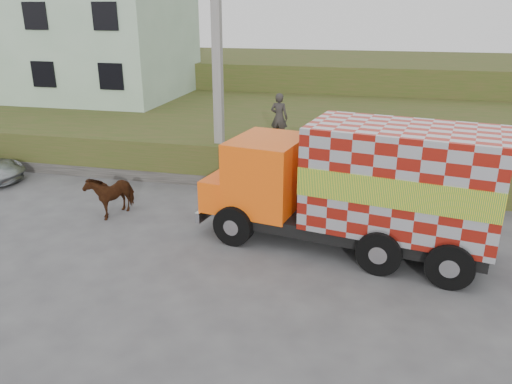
% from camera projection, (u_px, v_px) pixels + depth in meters
% --- Properties ---
extents(ground, '(120.00, 120.00, 0.00)m').
position_uv_depth(ground, '(206.00, 237.00, 14.02)').
color(ground, '#474749').
rests_on(ground, ground).
extents(embankment, '(40.00, 12.00, 1.50)m').
position_uv_depth(embankment, '(276.00, 131.00, 22.88)').
color(embankment, '#344A18').
rests_on(embankment, ground).
extents(embankment_far, '(40.00, 12.00, 3.00)m').
position_uv_depth(embankment_far, '(310.00, 80.00, 33.57)').
color(embankment_far, '#344A18').
rests_on(embankment_far, ground).
extents(retaining_strip, '(16.00, 0.50, 0.40)m').
position_uv_depth(retaining_strip, '(191.00, 178.00, 18.21)').
color(retaining_strip, '#595651').
rests_on(retaining_strip, ground).
extents(building, '(10.00, 8.00, 6.00)m').
position_uv_depth(building, '(86.00, 38.00, 26.70)').
color(building, '#B1CFB3').
rests_on(building, embankment).
extents(utility_pole, '(1.20, 0.30, 8.00)m').
position_uv_depth(utility_pole, '(218.00, 69.00, 17.02)').
color(utility_pole, gray).
rests_on(utility_pole, ground).
extents(cargo_truck, '(7.91, 3.81, 3.39)m').
position_uv_depth(cargo_truck, '(360.00, 186.00, 12.81)').
color(cargo_truck, black).
rests_on(cargo_truck, ground).
extents(cow, '(1.14, 1.72, 1.34)m').
position_uv_depth(cow, '(111.00, 193.00, 15.38)').
color(cow, '#331B0C').
rests_on(cow, ground).
extents(pedestrian, '(0.70, 0.52, 1.74)m').
position_uv_depth(pedestrian, '(279.00, 118.00, 17.76)').
color(pedestrian, '#2A2926').
rests_on(pedestrian, embankment).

